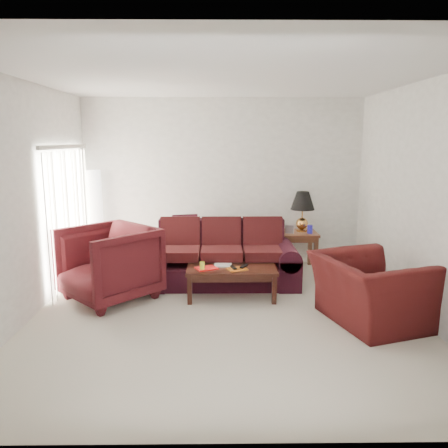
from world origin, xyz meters
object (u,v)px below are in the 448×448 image
Objects in this scene: floor_lamp at (96,219)px; coffee_table at (231,282)px; sofa at (222,254)px; end_table at (299,250)px; armchair_left at (109,263)px; armchair_right at (370,290)px.

coffee_table is (2.36, -1.57, -0.66)m from floor_lamp.
end_table is (1.38, 0.83, -0.16)m from sofa.
sofa is at bearing -149.00° from end_table.
armchair_left is 3.56m from armchair_right.
floor_lamp is 1.38× the size of coffee_table.
floor_lamp reaches higher than end_table.
sofa is 0.68m from coffee_table.
coffee_table is at bearing -33.52° from floor_lamp.
coffee_table is (-1.70, 0.90, -0.19)m from armchair_right.
armchair_left is at bearing -154.63° from coffee_table.
sofa reaches higher than end_table.
sofa reaches higher than coffee_table.
sofa is at bearing 126.41° from coffee_table.
floor_lamp reaches higher than sofa.
armchair_left reaches higher than coffee_table.
armchair_right is (3.45, -0.85, -0.12)m from armchair_left.
armchair_left is (-2.99, -1.49, 0.20)m from end_table.
armchair_right is at bearing -4.12° from coffee_table.
end_table is at bearing 73.09° from coffee_table.
floor_lamp is at bearing 178.03° from end_table.
armchair_right is 1.00× the size of coffee_table.
end_table is 1.90m from coffee_table.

